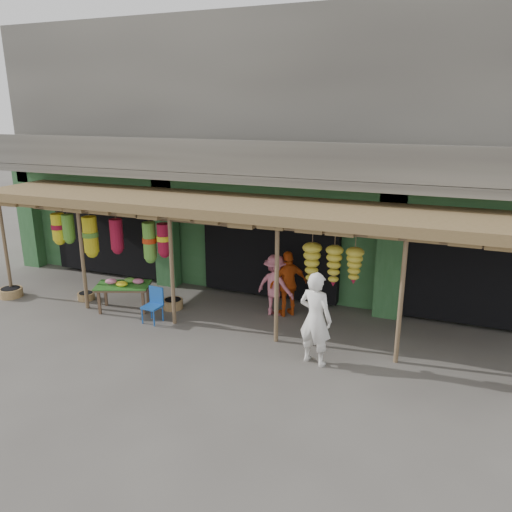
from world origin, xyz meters
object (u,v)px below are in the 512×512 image
at_px(flower_table, 124,286).
at_px(person_shopper, 275,285).
at_px(blue_chair, 154,303).
at_px(person_vendor, 288,284).
at_px(person_front, 315,319).

xyz_separation_m(flower_table, person_shopper, (3.56, 1.06, 0.13)).
distance_m(blue_chair, person_vendor, 3.19).
bearing_deg(person_vendor, person_front, 78.71).
height_order(flower_table, person_shopper, person_shopper).
bearing_deg(flower_table, person_shopper, -5.05).
bearing_deg(blue_chair, person_front, -3.00).
distance_m(flower_table, blue_chair, 1.13).
xyz_separation_m(person_front, person_shopper, (-1.50, 1.94, -0.18)).
relative_size(flower_table, person_vendor, 0.92).
bearing_deg(blue_chair, flower_table, 167.19).
height_order(flower_table, person_front, person_front).
bearing_deg(person_front, blue_chair, 7.26).
xyz_separation_m(blue_chair, person_shopper, (2.49, 1.39, 0.29)).
relative_size(flower_table, blue_chair, 1.80).
bearing_deg(person_shopper, person_vendor, -148.83).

